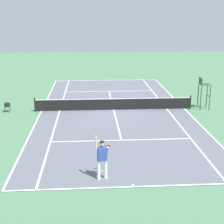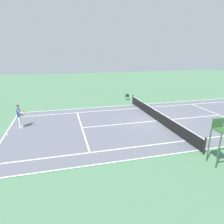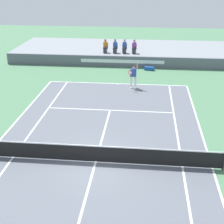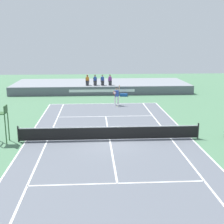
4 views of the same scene
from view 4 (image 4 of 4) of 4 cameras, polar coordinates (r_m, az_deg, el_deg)
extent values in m
plane|color=#4C7A56|center=(20.61, -0.42, -5.18)|extent=(80.00, 80.00, 0.00)
cube|color=slate|center=(20.61, -0.42, -5.16)|extent=(10.98, 23.78, 0.02)
cube|color=white|center=(32.10, -1.58, 1.56)|extent=(10.98, 0.10, 0.01)
cube|color=white|center=(21.05, -15.58, -5.23)|extent=(0.10, 23.78, 0.01)
cube|color=white|center=(21.60, 14.34, -4.68)|extent=(0.10, 23.78, 0.01)
cube|color=white|center=(20.80, -11.84, -5.23)|extent=(0.10, 23.78, 0.01)
cube|color=white|center=(21.22, 10.78, -4.82)|extent=(0.10, 23.78, 0.01)
cube|color=white|center=(26.75, -1.17, -0.81)|extent=(8.22, 0.10, 0.01)
cube|color=white|center=(14.68, 0.99, -12.99)|extent=(8.22, 0.10, 0.01)
cube|color=white|center=(20.61, -0.42, -5.12)|extent=(0.10, 12.80, 0.01)
cube|color=white|center=(32.00, -1.57, 1.52)|extent=(0.10, 0.20, 0.01)
cylinder|color=black|center=(21.00, -16.86, -3.89)|extent=(0.10, 0.10, 1.07)
cylinder|color=black|center=(21.59, 15.55, -3.34)|extent=(0.10, 0.10, 1.07)
cube|color=black|center=(20.47, -0.42, -3.91)|extent=(11.78, 0.02, 0.84)
cube|color=white|center=(20.35, -0.42, -2.78)|extent=(11.78, 0.03, 0.06)
cube|color=#565B66|center=(36.97, -1.86, 3.88)|extent=(22.25, 0.24, 1.03)
cube|color=silver|center=(36.83, -1.85, 3.93)|extent=(7.79, 0.01, 0.32)
cube|color=gray|center=(40.98, -2.03, 4.80)|extent=(22.25, 7.89, 1.03)
cube|color=#474C56|center=(38.06, -4.55, 5.53)|extent=(0.44, 0.44, 0.06)
cube|color=#474C56|center=(38.23, -4.56, 5.94)|extent=(0.44, 0.06, 0.44)
cylinder|color=#4C4C51|center=(37.94, -4.29, 5.17)|extent=(0.04, 0.04, 0.38)
cylinder|color=#4C4C51|center=(37.95, -4.82, 5.17)|extent=(0.04, 0.04, 0.38)
cube|color=#2D2D33|center=(37.95, -4.56, 5.63)|extent=(0.34, 0.44, 0.16)
cube|color=#2D2D33|center=(37.79, -4.56, 5.18)|extent=(0.30, 0.14, 0.44)
cube|color=orange|center=(38.08, -4.56, 6.09)|extent=(0.36, 0.22, 0.52)
sphere|color=brown|center=(38.03, -4.57, 6.65)|extent=(0.20, 0.20, 0.20)
cylinder|color=red|center=(38.02, -4.58, 6.78)|extent=(0.19, 0.19, 0.05)
cube|color=#474C56|center=(38.06, -3.12, 5.55)|extent=(0.44, 0.44, 0.06)
cube|color=#474C56|center=(38.22, -3.13, 5.96)|extent=(0.44, 0.06, 0.44)
cylinder|color=#4C4C51|center=(37.94, -2.85, 5.19)|extent=(0.04, 0.04, 0.38)
cylinder|color=#4C4C51|center=(37.94, -3.39, 5.19)|extent=(0.04, 0.04, 0.38)
cube|color=#2D2D33|center=(37.95, -3.12, 5.65)|extent=(0.34, 0.44, 0.16)
cube|color=#2D2D33|center=(37.79, -3.12, 5.20)|extent=(0.30, 0.14, 0.44)
cube|color=#2D4CA8|center=(38.07, -3.13, 6.11)|extent=(0.36, 0.22, 0.52)
sphere|color=#A37556|center=(38.03, -3.14, 6.67)|extent=(0.20, 0.20, 0.20)
cylinder|color=black|center=(38.02, -3.14, 6.80)|extent=(0.19, 0.19, 0.05)
cube|color=#474C56|center=(38.08, -1.77, 5.57)|extent=(0.44, 0.44, 0.06)
cube|color=#474C56|center=(38.24, -1.78, 5.98)|extent=(0.44, 0.06, 0.44)
cylinder|color=#4C4C51|center=(37.96, -1.49, 5.21)|extent=(0.04, 0.04, 0.38)
cylinder|color=#4C4C51|center=(37.95, -2.02, 5.20)|extent=(0.04, 0.04, 0.38)
cube|color=#2D2D33|center=(37.97, -1.76, 5.67)|extent=(0.34, 0.44, 0.16)
cube|color=#2D2D33|center=(37.80, -1.75, 5.22)|extent=(0.30, 0.14, 0.44)
cube|color=#2D4CA8|center=(38.09, -1.77, 6.13)|extent=(0.36, 0.22, 0.52)
sphere|color=beige|center=(38.04, -1.78, 6.68)|extent=(0.20, 0.20, 0.20)
cylinder|color=black|center=(38.03, -1.78, 6.82)|extent=(0.19, 0.19, 0.05)
cube|color=#474C56|center=(38.12, -0.36, 5.58)|extent=(0.44, 0.44, 0.06)
cube|color=#474C56|center=(38.28, -0.38, 5.99)|extent=(0.44, 0.06, 0.44)
cylinder|color=#4C4C51|center=(38.01, -0.08, 5.22)|extent=(0.04, 0.04, 0.38)
cylinder|color=#4C4C51|center=(37.99, -0.61, 5.22)|extent=(0.04, 0.04, 0.38)
cube|color=#2D2D33|center=(38.01, -0.35, 5.68)|extent=(0.34, 0.44, 0.16)
cube|color=#2D2D33|center=(37.84, -0.34, 5.24)|extent=(0.30, 0.14, 0.44)
cube|color=purple|center=(38.13, -0.37, 6.14)|extent=(0.36, 0.22, 0.52)
sphere|color=tan|center=(38.08, -0.37, 6.70)|extent=(0.20, 0.20, 0.20)
cylinder|color=black|center=(38.07, -0.37, 6.83)|extent=(0.19, 0.19, 0.05)
cylinder|color=white|center=(31.32, 1.13, 2.08)|extent=(0.15, 0.15, 0.92)
cylinder|color=white|center=(31.22, 0.57, 2.05)|extent=(0.15, 0.15, 0.92)
cube|color=white|center=(31.34, 1.16, 1.32)|extent=(0.18, 0.30, 0.10)
cube|color=white|center=(31.25, 0.60, 1.29)|extent=(0.18, 0.30, 0.10)
cube|color=#2D4CA8|center=(31.13, 0.85, 3.44)|extent=(0.44, 0.32, 0.60)
sphere|color=tan|center=(31.06, 0.85, 4.29)|extent=(0.22, 0.22, 0.22)
cylinder|color=black|center=(31.04, 0.86, 4.46)|extent=(0.21, 0.21, 0.06)
cylinder|color=tan|center=(31.09, 1.33, 4.47)|extent=(0.13, 0.23, 0.61)
cylinder|color=tan|center=(30.96, 0.44, 3.42)|extent=(0.16, 0.34, 0.56)
cylinder|color=black|center=(30.86, 0.44, 3.14)|extent=(0.08, 0.19, 0.25)
torus|color=red|center=(30.64, 0.46, 3.57)|extent=(0.34, 0.25, 0.26)
cylinder|color=silver|center=(30.64, 0.46, 3.57)|extent=(0.30, 0.21, 0.22)
sphere|color=#D1E533|center=(30.61, 0.94, 1.01)|extent=(0.07, 0.07, 0.07)
cylinder|color=#2D562D|center=(20.73, -18.99, -3.07)|extent=(0.07, 0.07, 1.90)
cylinder|color=#2D562D|center=(21.38, -18.50, -2.55)|extent=(0.07, 0.07, 1.90)
cube|color=#2D562D|center=(20.91, -19.86, -0.22)|extent=(0.70, 0.70, 0.06)
cube|color=#2D562D|center=(20.76, -18.99, 0.51)|extent=(0.06, 0.70, 0.48)
cube|color=#194799|center=(36.35, 2.18, 3.15)|extent=(0.89, 0.48, 0.32)
cylinder|color=#194799|center=(36.39, 1.52, 3.17)|extent=(0.12, 0.33, 0.32)
cylinder|color=#194799|center=(36.31, 2.84, 3.13)|extent=(0.12, 0.33, 0.32)
cylinder|color=black|center=(22.47, 19.94, -3.87)|extent=(0.02, 0.02, 0.42)
camera|label=1|loc=(44.26, 0.10, 14.02)|focal=53.89mm
camera|label=2|loc=(30.55, -30.53, 10.07)|focal=32.09mm
camera|label=3|loc=(7.07, 27.93, 29.04)|focal=53.74mm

